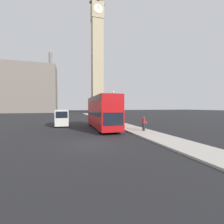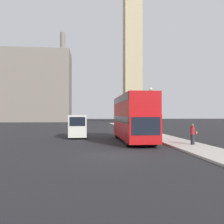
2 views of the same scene
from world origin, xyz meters
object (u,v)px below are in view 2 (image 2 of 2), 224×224
(clock_tower, at_px, (132,20))
(pedestrian, at_px, (193,134))
(white_van, at_px, (78,126))
(red_double_decker_bus, at_px, (133,116))
(street_lamp, at_px, (151,104))

(clock_tower, relative_size, pedestrian, 44.64)
(clock_tower, height_order, white_van, clock_tower)
(red_double_decker_bus, bearing_deg, street_lamp, 54.90)
(clock_tower, xyz_separation_m, street_lamp, (-9.95, -65.26, -34.90))
(red_double_decker_bus, height_order, street_lamp, street_lamp)
(clock_tower, distance_m, red_double_decker_bus, 79.23)
(red_double_decker_bus, bearing_deg, clock_tower, 79.55)
(pedestrian, bearing_deg, street_lamp, 99.59)
(white_van, bearing_deg, pedestrian, -42.96)
(pedestrian, bearing_deg, white_van, 137.04)
(clock_tower, xyz_separation_m, pedestrian, (-8.57, -73.42, -37.72))
(clock_tower, xyz_separation_m, white_van, (-18.20, -64.45, -37.35))
(red_double_decker_bus, distance_m, pedestrian, 6.08)
(red_double_decker_bus, xyz_separation_m, white_van, (-5.43, 4.83, -1.10))
(red_double_decker_bus, xyz_separation_m, street_lamp, (2.83, 4.02, 1.34))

